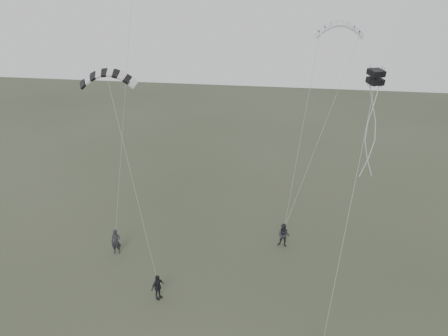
% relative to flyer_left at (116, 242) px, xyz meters
% --- Properties ---
extents(ground, '(140.00, 140.00, 0.00)m').
position_rel_flyer_left_xyz_m(ground, '(6.70, -4.47, -0.96)').
color(ground, '#353C2A').
rests_on(ground, ground).
extents(flyer_left, '(0.79, 0.62, 1.92)m').
position_rel_flyer_left_xyz_m(flyer_left, '(0.00, 0.00, 0.00)').
color(flyer_left, black).
rests_on(flyer_left, ground).
extents(flyer_right, '(1.03, 0.87, 1.88)m').
position_rel_flyer_left_xyz_m(flyer_right, '(12.17, 3.25, -0.02)').
color(flyer_right, '#26262B').
rests_on(flyer_right, ground).
extents(flyer_center, '(0.85, 1.08, 1.71)m').
position_rel_flyer_left_xyz_m(flyer_center, '(4.73, -4.46, -0.11)').
color(flyer_center, black).
rests_on(flyer_center, ground).
extents(kite_pale_large, '(3.68, 1.34, 1.70)m').
position_rel_flyer_left_xyz_m(kite_pale_large, '(15.26, 9.30, 14.99)').
color(kite_pale_large, '#BBBEC1').
rests_on(kite_pale_large, flyer_right).
extents(kite_striped, '(3.66, 2.13, 1.54)m').
position_rel_flyer_left_xyz_m(kite_striped, '(0.91, -0.63, 12.56)').
color(kite_striped, black).
rests_on(kite_striped, flyer_center).
extents(kite_box, '(1.00, 1.05, 0.85)m').
position_rel_flyer_left_xyz_m(kite_box, '(16.63, -1.95, 13.03)').
color(kite_box, black).
rests_on(kite_box, flyer_far).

